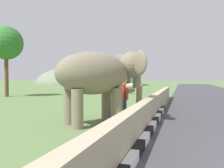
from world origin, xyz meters
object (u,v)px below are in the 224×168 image
(cow_near, at_px, (132,86))
(elephant, at_px, (101,75))
(bus_orange, at_px, (112,76))
(person_handler, at_px, (124,97))
(bus_red, at_px, (116,76))
(bus_teal, at_px, (135,76))

(cow_near, bearing_deg, elephant, -172.21)
(elephant, relative_size, bus_orange, 0.42)
(elephant, distance_m, bus_orange, 20.59)
(person_handler, relative_size, bus_red, 0.17)
(person_handler, relative_size, cow_near, 0.86)
(bus_teal, bearing_deg, bus_orange, -175.67)
(elephant, height_order, person_handler, elephant)
(bus_red, bearing_deg, person_handler, -162.92)
(elephant, relative_size, person_handler, 2.34)
(elephant, xyz_separation_m, bus_orange, (19.80, 5.65, 0.10))
(bus_red, height_order, cow_near, bus_red)
(elephant, relative_size, cow_near, 2.01)
(bus_orange, relative_size, cow_near, 4.78)
(person_handler, relative_size, bus_orange, 0.18)
(bus_orange, xyz_separation_m, cow_near, (-3.91, -3.47, -1.21))
(bus_red, bearing_deg, cow_near, -157.76)
(bus_orange, height_order, cow_near, bus_orange)
(bus_teal, height_order, cow_near, bus_teal)
(elephant, bearing_deg, bus_red, 15.39)
(bus_red, distance_m, bus_teal, 11.85)
(elephant, bearing_deg, bus_teal, 9.63)
(elephant, bearing_deg, person_handler, -16.40)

